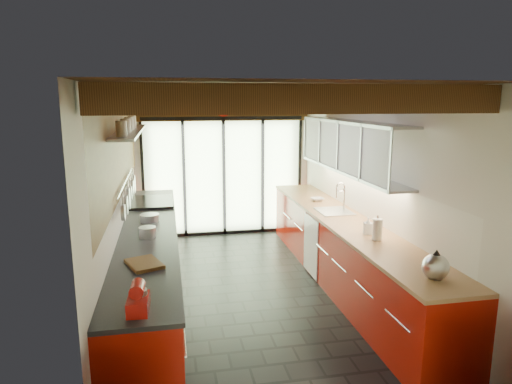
% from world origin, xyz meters
% --- Properties ---
extents(ground, '(5.50, 5.50, 0.00)m').
position_xyz_m(ground, '(0.00, 0.00, 0.00)').
color(ground, black).
rests_on(ground, ground).
extents(room_shell, '(5.50, 5.50, 5.50)m').
position_xyz_m(room_shell, '(0.00, 0.00, 1.65)').
color(room_shell, silver).
rests_on(room_shell, ground).
extents(ceiling_beams, '(3.14, 5.06, 4.90)m').
position_xyz_m(ceiling_beams, '(-0.00, 0.38, 2.46)').
color(ceiling_beams, '#593316').
rests_on(ceiling_beams, ground).
extents(glass_door, '(2.95, 0.10, 2.90)m').
position_xyz_m(glass_door, '(0.00, 2.69, 1.66)').
color(glass_door, '#C6EAAD').
rests_on(glass_door, ground).
extents(left_counter, '(0.68, 5.00, 0.92)m').
position_xyz_m(left_counter, '(-1.28, 0.00, 0.46)').
color(left_counter, '#A91508').
rests_on(left_counter, ground).
extents(range_stove, '(0.66, 0.90, 0.97)m').
position_xyz_m(range_stove, '(-1.28, 1.45, 0.47)').
color(range_stove, silver).
rests_on(range_stove, ground).
extents(right_counter, '(0.68, 5.00, 0.92)m').
position_xyz_m(right_counter, '(1.27, 0.00, 0.46)').
color(right_counter, '#A91508').
rests_on(right_counter, ground).
extents(sink_assembly, '(0.45, 0.52, 0.43)m').
position_xyz_m(sink_assembly, '(1.29, 0.40, 0.96)').
color(sink_assembly, silver).
rests_on(sink_assembly, right_counter).
extents(upper_cabinets_right, '(0.34, 3.00, 3.00)m').
position_xyz_m(upper_cabinets_right, '(1.43, 0.30, 1.85)').
color(upper_cabinets_right, silver).
rests_on(upper_cabinets_right, ground).
extents(left_wall_fixtures, '(0.28, 2.60, 0.96)m').
position_xyz_m(left_wall_fixtures, '(-1.47, 0.25, 1.80)').
color(left_wall_fixtures, silver).
rests_on(left_wall_fixtures, ground).
extents(stand_mixer, '(0.17, 0.28, 0.24)m').
position_xyz_m(stand_mixer, '(-1.27, -2.24, 1.02)').
color(stand_mixer, '#B6140E').
rests_on(stand_mixer, left_counter).
extents(pot_large, '(0.23, 0.23, 0.12)m').
position_xyz_m(pot_large, '(-1.27, -0.35, 0.98)').
color(pot_large, silver).
rests_on(pot_large, left_counter).
extents(pot_small, '(0.30, 0.30, 0.10)m').
position_xyz_m(pot_small, '(-1.27, 0.38, 0.97)').
color(pot_small, silver).
rests_on(pot_small, left_counter).
extents(cutting_board, '(0.40, 0.46, 0.03)m').
position_xyz_m(cutting_board, '(-1.27, -1.27, 0.94)').
color(cutting_board, brown).
rests_on(cutting_board, left_counter).
extents(kettle, '(0.29, 0.32, 0.28)m').
position_xyz_m(kettle, '(1.27, -2.10, 1.04)').
color(kettle, silver).
rests_on(kettle, right_counter).
extents(paper_towel, '(0.11, 0.11, 0.29)m').
position_xyz_m(paper_towel, '(1.27, -0.95, 1.04)').
color(paper_towel, white).
rests_on(paper_towel, right_counter).
extents(soap_bottle, '(0.11, 0.11, 0.21)m').
position_xyz_m(soap_bottle, '(1.27, -0.71, 1.02)').
color(soap_bottle, silver).
rests_on(soap_bottle, right_counter).
extents(bowl, '(0.21, 0.21, 0.05)m').
position_xyz_m(bowl, '(1.27, 1.12, 0.94)').
color(bowl, silver).
rests_on(bowl, right_counter).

